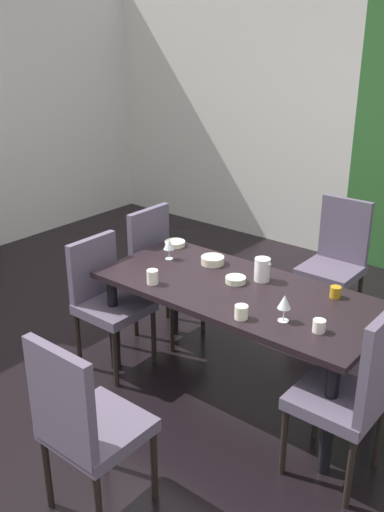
% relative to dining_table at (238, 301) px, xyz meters
% --- Properties ---
extents(ground_plane, '(6.00, 6.29, 0.02)m').
position_rel_dining_table_xyz_m(ground_plane, '(-0.71, -0.40, -0.68)').
color(ground_plane, black).
extents(back_panel_interior, '(3.23, 0.10, 2.81)m').
position_rel_dining_table_xyz_m(back_panel_interior, '(-2.10, 2.70, 0.74)').
color(back_panel_interior, silver).
rests_on(back_panel_interior, ground_plane).
extents(dining_table, '(1.85, 0.85, 0.76)m').
position_rel_dining_table_xyz_m(dining_table, '(0.00, 0.00, 0.00)').
color(dining_table, black).
rests_on(dining_table, ground_plane).
extents(chair_head_far, '(0.44, 0.45, 1.03)m').
position_rel_dining_table_xyz_m(chair_head_far, '(0.05, 1.33, -0.10)').
color(chair_head_far, '#554C5F').
rests_on(chair_head_far, ground_plane).
extents(chair_left_near, '(0.45, 0.44, 0.94)m').
position_rel_dining_table_xyz_m(chair_left_near, '(-0.92, -0.29, -0.13)').
color(chair_left_near, '#554C5F').
rests_on(chair_left_near, ground_plane).
extents(chair_left_far, '(0.45, 0.44, 1.01)m').
position_rel_dining_table_xyz_m(chair_left_far, '(-0.93, 0.29, -0.11)').
color(chair_left_far, '#554C5F').
rests_on(chair_left_far, ground_plane).
extents(chair_right_near, '(0.44, 0.44, 1.05)m').
position_rel_dining_table_xyz_m(chair_right_near, '(0.93, -0.29, -0.10)').
color(chair_right_near, '#554C5F').
rests_on(chair_right_near, ground_plane).
extents(chair_head_near, '(0.44, 0.44, 1.01)m').
position_rel_dining_table_xyz_m(chair_head_near, '(0.04, -1.33, -0.11)').
color(chair_head_near, '#554C5F').
rests_on(chair_head_near, ground_plane).
extents(wine_glass_east, '(0.08, 0.08, 0.16)m').
position_rel_dining_table_xyz_m(wine_glass_east, '(0.44, -0.19, 0.21)').
color(wine_glass_east, silver).
rests_on(wine_glass_east, dining_table).
extents(wine_glass_rear, '(0.08, 0.08, 0.15)m').
position_rel_dining_table_xyz_m(wine_glass_rear, '(-0.66, 0.09, 0.20)').
color(wine_glass_rear, silver).
rests_on(wine_glass_rear, dining_table).
extents(serving_bowl_north, '(0.13, 0.13, 0.04)m').
position_rel_dining_table_xyz_m(serving_bowl_north, '(-0.06, 0.06, 0.11)').
color(serving_bowl_north, beige).
rests_on(serving_bowl_north, dining_table).
extents(serving_bowl_near_window, '(0.16, 0.16, 0.05)m').
position_rel_dining_table_xyz_m(serving_bowl_near_window, '(-0.37, 0.21, 0.12)').
color(serving_bowl_near_window, beige).
rests_on(serving_bowl_near_window, dining_table).
extents(serving_bowl_front, '(0.15, 0.15, 0.04)m').
position_rel_dining_table_xyz_m(serving_bowl_front, '(-0.80, 0.32, 0.11)').
color(serving_bowl_front, '#EDEDCC').
rests_on(serving_bowl_front, dining_table).
extents(cup_corner, '(0.07, 0.07, 0.07)m').
position_rel_dining_table_xyz_m(cup_corner, '(0.65, -0.18, 0.12)').
color(cup_corner, white).
rests_on(cup_corner, dining_table).
extents(cup_left, '(0.07, 0.07, 0.09)m').
position_rel_dining_table_xyz_m(cup_left, '(-0.47, -0.29, 0.14)').
color(cup_left, white).
rests_on(cup_left, dining_table).
extents(cup_near_shelf, '(0.07, 0.07, 0.07)m').
position_rel_dining_table_xyz_m(cup_near_shelf, '(0.53, 0.27, 0.13)').
color(cup_near_shelf, '#AF8017').
rests_on(cup_near_shelf, dining_table).
extents(cup_right, '(0.08, 0.08, 0.08)m').
position_rel_dining_table_xyz_m(cup_right, '(0.24, -0.32, 0.13)').
color(cup_right, white).
rests_on(cup_right, dining_table).
extents(pitcher_west, '(0.11, 0.10, 0.15)m').
position_rel_dining_table_xyz_m(pitcher_west, '(0.05, 0.20, 0.17)').
color(pitcher_west, white).
rests_on(pitcher_west, dining_table).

